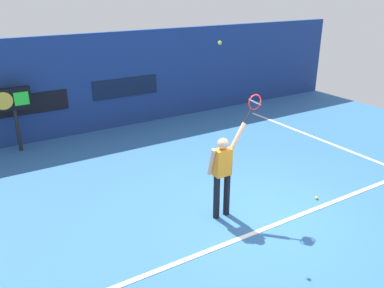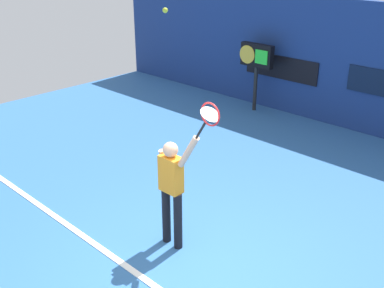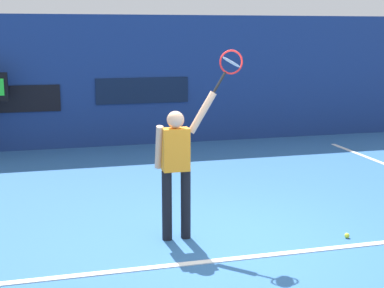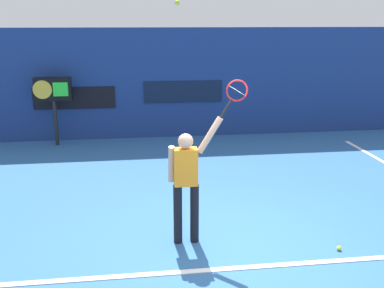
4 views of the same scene
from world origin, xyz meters
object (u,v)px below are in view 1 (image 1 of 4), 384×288
spare_ball (316,198)px  tennis_racket (254,104)px  tennis_player (222,171)px  scoreboard_clock (13,102)px  tennis_ball (220,43)px

spare_ball → tennis_racket: bearing=159.2°
tennis_racket → spare_ball: tennis_racket is taller
tennis_player → spare_ball: 2.44m
tennis_player → tennis_racket: bearing=-0.3°
scoreboard_clock → tennis_ball: bearing=-64.9°
tennis_ball → spare_ball: tennis_ball is taller
scoreboard_clock → spare_ball: 8.21m
tennis_player → spare_ball: tennis_player is taller
tennis_player → scoreboard_clock: 6.48m
tennis_racket → tennis_ball: bearing=176.4°
tennis_ball → spare_ball: (2.28, -0.61, -3.42)m
tennis_racket → scoreboard_clock: (-3.52, 5.82, -0.84)m
scoreboard_clock → tennis_racket: bearing=-58.9°
tennis_racket → scoreboard_clock: size_ratio=0.33×
tennis_ball → scoreboard_clock: tennis_ball is taller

